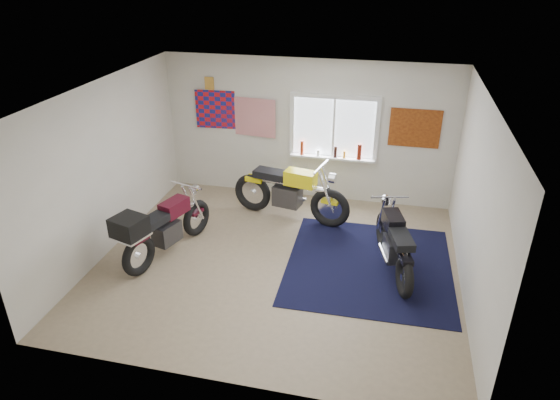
% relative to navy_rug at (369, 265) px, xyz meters
% --- Properties ---
extents(ground, '(5.50, 5.50, 0.00)m').
position_rel_navy_rug_xyz_m(ground, '(-1.41, -0.24, -0.01)').
color(ground, '#9E896B').
rests_on(ground, ground).
extents(room_shell, '(5.50, 5.50, 5.50)m').
position_rel_navy_rug_xyz_m(room_shell, '(-1.41, -0.24, 1.63)').
color(room_shell, white).
rests_on(room_shell, ground).
extents(navy_rug, '(2.55, 2.65, 0.01)m').
position_rel_navy_rug_xyz_m(navy_rug, '(0.00, 0.00, 0.00)').
color(navy_rug, black).
rests_on(navy_rug, ground).
extents(window_assembly, '(1.66, 0.17, 1.26)m').
position_rel_navy_rug_xyz_m(window_assembly, '(-0.91, 2.22, 1.36)').
color(window_assembly, white).
rests_on(window_assembly, room_shell).
extents(oil_bottles, '(1.17, 0.09, 0.30)m').
position_rel_navy_rug_xyz_m(oil_bottles, '(-0.83, 2.16, 1.02)').
color(oil_bottles, maroon).
rests_on(oil_bottles, window_assembly).
extents(flag_display, '(1.60, 0.10, 1.17)m').
position_rel_navy_rug_xyz_m(flag_display, '(-3.31, 2.24, 2.14)').
color(flag_display, red).
rests_on(flag_display, room_shell).
extents(triumph_poster, '(0.90, 0.03, 0.70)m').
position_rel_navy_rug_xyz_m(triumph_poster, '(0.54, 2.24, 1.54)').
color(triumph_poster, '#A54C14').
rests_on(triumph_poster, room_shell).
extents(yellow_triumph, '(2.23, 0.73, 1.13)m').
position_rel_navy_rug_xyz_m(yellow_triumph, '(-1.53, 1.26, 0.49)').
color(yellow_triumph, black).
rests_on(yellow_triumph, ground).
extents(black_chrome_bike, '(0.73, 1.91, 1.00)m').
position_rel_navy_rug_xyz_m(black_chrome_bike, '(0.34, 0.00, 0.43)').
color(black_chrome_bike, black).
rests_on(black_chrome_bike, navy_rug).
extents(maroon_tourer, '(0.94, 1.98, 1.02)m').
position_rel_navy_rug_xyz_m(maroon_tourer, '(-3.21, -0.49, 0.52)').
color(maroon_tourer, black).
rests_on(maroon_tourer, ground).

